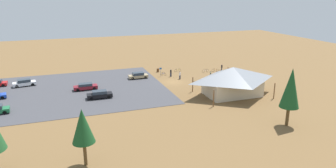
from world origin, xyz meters
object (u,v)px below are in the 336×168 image
Objects in this scene: car_white_near_entry at (24,83)px; visitor_by_pavilion at (171,73)px; lot_sign at (161,71)px; visitor_crossing_yard at (180,75)px; bicycle_yellow_mid_cluster at (178,70)px; bicycle_black_near_porch at (221,71)px; trash_bin at (158,70)px; car_tan_inner_stall at (138,75)px; bicycle_blue_yard_left at (163,74)px; bicycle_red_back_row at (228,69)px; bicycle_blue_yard_center at (229,71)px; bicycle_silver_yard_front at (205,71)px; bicycle_green_lone_east at (196,83)px; bicycle_white_near_sign at (233,74)px; car_black_second_row at (100,94)px; pine_far_east at (83,126)px; bicycle_purple_edge_south at (211,79)px; visitor_at_bikes at (222,67)px; bike_pavilion at (233,79)px; car_maroon_back_corner at (86,87)px; bicycle_orange_trailside at (215,70)px; pine_east at (291,88)px.

car_white_near_entry is 2.57× the size of visitor_by_pavilion.
visitor_crossing_yard is at bearing 132.12° from lot_sign.
bicycle_yellow_mid_cluster is 1.21× the size of bicycle_black_near_porch.
bicycle_black_near_porch is at bearing 157.41° from trash_bin.
car_white_near_entry is at bearing -4.87° from bicycle_black_near_porch.
lot_sign is at bearing -177.82° from car_tan_inner_stall.
bicycle_blue_yard_left is at bearing 24.62° from bicycle_yellow_mid_cluster.
bicycle_yellow_mid_cluster reaches higher than bicycle_red_back_row.
lot_sign is 0.49× the size of car_tan_inner_stall.
bicycle_blue_yard_center is 5.83m from bicycle_silver_yard_front.
bicycle_blue_yard_left is 0.81× the size of visitor_crossing_yard.
bicycle_yellow_mid_cluster is 12.01m from bicycle_green_lone_east.
bicycle_yellow_mid_cluster is at bearing -35.66° from bicycle_white_near_sign.
bicycle_silver_yard_front is 0.38× the size of car_black_second_row.
visitor_by_pavilion is (3.31, 3.95, 0.63)m from bicycle_yellow_mid_cluster.
car_white_near_entry is (35.25, -11.10, 0.40)m from bicycle_green_lone_east.
bicycle_black_near_porch is at bearing 175.33° from car_tan_inner_stall.
bicycle_yellow_mid_cluster is (11.76, -5.13, -0.04)m from bicycle_blue_yard_center.
bicycle_yellow_mid_cluster is (-25.92, -37.44, -4.53)m from pine_far_east.
trash_bin is 7.63m from car_tan_inner_stall.
bicycle_purple_edge_south is 10.05m from visitor_at_bikes.
bike_pavilion is 33.62m from pine_far_east.
trash_bin reaches higher than bicycle_blue_yard_center.
visitor_crossing_yard is (-21.36, -1.32, 0.19)m from car_maroon_back_corner.
bicycle_black_near_porch is 32.63m from car_black_second_row.
bicycle_blue_yard_left is at bearing -44.37° from bicycle_purple_edge_south.
trash_bin is 0.13× the size of pine_far_east.
visitor_crossing_yard is at bearing 109.30° from trash_bin.
bicycle_purple_edge_south reaches higher than bicycle_orange_trailside.
pine_far_east is at bearing 59.47° from lot_sign.
bicycle_green_lone_east is (10.14, 7.23, -0.01)m from bicycle_black_near_porch.
pine_east reaches higher than bicycle_yellow_mid_cluster.
car_tan_inner_stall is 7.83m from visitor_by_pavilion.
lot_sign reaches higher than visitor_by_pavilion.
car_maroon_back_corner reaches higher than bicycle_green_lone_east.
lot_sign reaches higher than trash_bin.
bicycle_blue_yard_center is 0.99× the size of bicycle_blue_yard_left.
pine_far_east reaches higher than visitor_by_pavilion.
bicycle_purple_edge_south is (7.22, 2.39, -0.01)m from bicycle_white_near_sign.
trash_bin reaches higher than bicycle_white_near_sign.
car_tan_inner_stall is (6.53, 0.98, 0.41)m from bicycle_blue_yard_left.
car_maroon_back_corner is (26.68, -12.82, -2.51)m from bike_pavilion.
pine_far_east is at bearing 2.56° from pine_east.
bicycle_yellow_mid_cluster is 10.94m from bicycle_black_near_porch.
bicycle_blue_yard_left is at bearing -66.78° from bicycle_green_lone_east.
bicycle_white_near_sign is at bearing 112.28° from bicycle_black_near_porch.
lot_sign is 14.54m from bicycle_orange_trailside.
bicycle_black_near_porch is (1.33, -3.24, -0.02)m from bicycle_white_near_sign.
lot_sign reaches higher than bicycle_white_near_sign.
bicycle_red_back_row is 23.96m from car_tan_inner_stall.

